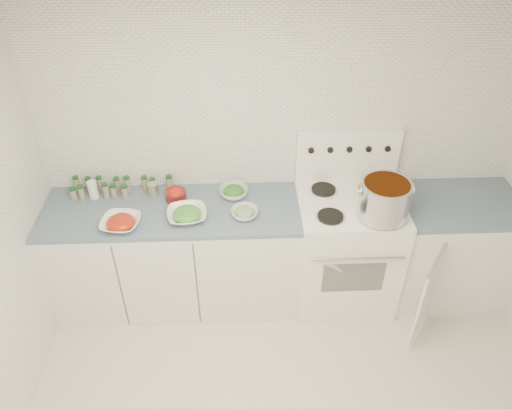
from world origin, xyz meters
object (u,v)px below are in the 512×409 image
at_px(stove, 345,247).
at_px(bowl_snowpea, 187,214).
at_px(stock_pot, 385,198).
at_px(bowl_tomato, 121,223).

distance_m(stove, bowl_snowpea, 1.26).
bearing_deg(stock_pot, stove, 134.81).
xyz_separation_m(stove, stock_pot, (0.17, -0.17, 0.59)).
height_order(stove, bowl_tomato, stove).
bearing_deg(stock_pot, bowl_snowpea, 177.23).
distance_m(bowl_tomato, bowl_snowpea, 0.45).
bearing_deg(stock_pot, bowl_tomato, -179.82).
bearing_deg(bowl_snowpea, bowl_tomato, -170.97).
xyz_separation_m(bowl_tomato, bowl_snowpea, (0.45, 0.07, 0.00)).
bearing_deg(bowl_tomato, stove, 6.36).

